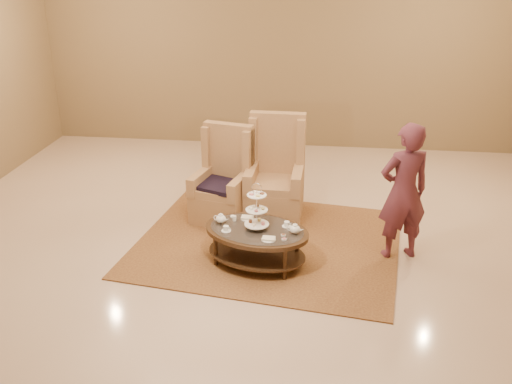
# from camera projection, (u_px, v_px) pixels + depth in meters

# --- Properties ---
(ground) EXTENTS (8.00, 8.00, 0.00)m
(ground) POSITION_uv_depth(u_px,v_px,m) (247.00, 256.00, 6.43)
(ground) COLOR beige
(ground) RESTS_ON ground
(ceiling) EXTENTS (8.00, 8.00, 0.02)m
(ceiling) POSITION_uv_depth(u_px,v_px,m) (247.00, 256.00, 6.43)
(ceiling) COLOR white
(ceiling) RESTS_ON ground
(wall_back) EXTENTS (8.00, 0.04, 3.50)m
(wall_back) POSITION_uv_depth(u_px,v_px,m) (280.00, 43.00, 9.38)
(wall_back) COLOR olive
(wall_back) RESTS_ON ground
(rug) EXTENTS (3.30, 2.87, 0.02)m
(rug) POSITION_uv_depth(u_px,v_px,m) (268.00, 242.00, 6.71)
(rug) COLOR olive
(rug) RESTS_ON ground
(tea_table) EXTENTS (1.31, 1.06, 0.96)m
(tea_table) POSITION_uv_depth(u_px,v_px,m) (257.00, 235.00, 6.14)
(tea_table) COLOR black
(tea_table) RESTS_ON ground
(armchair_left) EXTENTS (0.78, 0.80, 1.19)m
(armchair_left) POSITION_uv_depth(u_px,v_px,m) (224.00, 188.00, 7.21)
(armchair_left) COLOR #AE7F52
(armchair_left) RESTS_ON ground
(armchair_right) EXTENTS (0.72, 0.74, 1.31)m
(armchair_right) POSITION_uv_depth(u_px,v_px,m) (275.00, 183.00, 7.27)
(armchair_right) COLOR #AE7F52
(armchair_right) RESTS_ON ground
(person) EXTENTS (0.66, 0.55, 1.56)m
(person) POSITION_uv_depth(u_px,v_px,m) (404.00, 192.00, 6.13)
(person) COLOR #582532
(person) RESTS_ON ground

